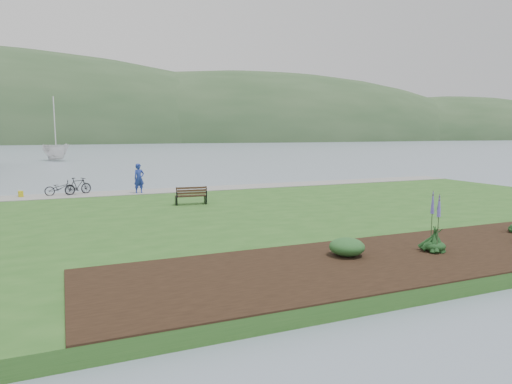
# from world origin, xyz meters

# --- Properties ---
(ground) EXTENTS (600.00, 600.00, 0.00)m
(ground) POSITION_xyz_m (0.00, 0.00, 0.00)
(ground) COLOR slate
(ground) RESTS_ON ground
(lawn) EXTENTS (34.00, 20.00, 0.40)m
(lawn) POSITION_xyz_m (0.00, -2.00, 0.20)
(lawn) COLOR #28551E
(lawn) RESTS_ON ground
(shoreline_path) EXTENTS (34.00, 2.20, 0.03)m
(shoreline_path) POSITION_xyz_m (0.00, 6.90, 0.42)
(shoreline_path) COLOR gray
(shoreline_path) RESTS_ON lawn
(garden_bed) EXTENTS (24.00, 4.40, 0.04)m
(garden_bed) POSITION_xyz_m (3.00, -9.80, 0.42)
(garden_bed) COLOR black
(garden_bed) RESTS_ON lawn
(far_hillside) EXTENTS (580.00, 80.00, 38.00)m
(far_hillside) POSITION_xyz_m (20.00, 170.00, 0.00)
(far_hillside) COLOR #2C4A29
(far_hillside) RESTS_ON ground
(park_bench) EXTENTS (1.49, 0.72, 0.89)m
(park_bench) POSITION_xyz_m (-3.40, 1.37, 0.84)
(park_bench) COLOR black
(park_bench) RESTS_ON lawn
(person) EXTENTS (0.82, 0.68, 1.96)m
(person) POSITION_xyz_m (-5.04, 6.37, 1.38)
(person) COLOR navy
(person) RESTS_ON lawn
(bicycle_a) EXTENTS (0.69, 1.59, 0.81)m
(bicycle_a) POSITION_xyz_m (-9.12, 7.20, 0.80)
(bicycle_a) COLOR black
(bicycle_a) RESTS_ON lawn
(bicycle_b) EXTENTS (1.15, 1.59, 0.94)m
(bicycle_b) POSITION_xyz_m (-8.20, 7.20, 0.87)
(bicycle_b) COLOR black
(bicycle_b) RESTS_ON lawn
(sailboat) EXTENTS (13.62, 13.72, 27.25)m
(sailboat) POSITION_xyz_m (-9.66, 47.88, 0.00)
(sailboat) COLOR silver
(sailboat) RESTS_ON ground
(pannier) EXTENTS (0.28, 0.36, 0.34)m
(pannier) POSITION_xyz_m (-11.02, 7.20, 0.57)
(pannier) COLOR gold
(pannier) RESTS_ON lawn
(echium_4) EXTENTS (0.62, 0.62, 1.99)m
(echium_4) POSITION_xyz_m (0.66, -9.80, 1.18)
(echium_4) COLOR #133516
(echium_4) RESTS_ON garden_bed
(shrub_0) EXTENTS (0.97, 0.97, 0.48)m
(shrub_0) POSITION_xyz_m (-1.88, -9.22, 0.68)
(shrub_0) COLOR #1E4C21
(shrub_0) RESTS_ON garden_bed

